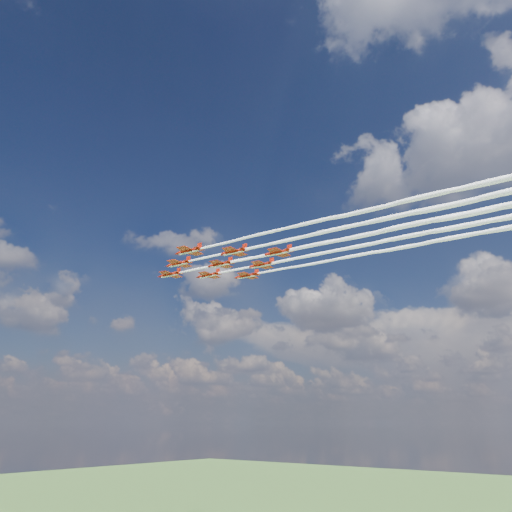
# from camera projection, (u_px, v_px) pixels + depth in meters

# --- Properties ---
(jet_lead) EXTENTS (128.61, 17.88, 2.49)m
(jet_lead) POSITION_uv_depth(u_px,v_px,m) (342.00, 239.00, 132.95)
(jet_lead) COLOR #AA1909
(jet_row2_port) EXTENTS (128.61, 17.88, 2.49)m
(jet_row2_port) POSITION_uv_depth(u_px,v_px,m) (369.00, 222.00, 121.71)
(jet_row2_port) COLOR #AA1909
(jet_row2_starb) EXTENTS (128.61, 17.88, 2.49)m
(jet_row2_starb) POSITION_uv_depth(u_px,v_px,m) (389.00, 240.00, 133.60)
(jet_row2_starb) COLOR #AA1909
(jet_row3_port) EXTENTS (128.61, 17.88, 2.49)m
(jet_row3_port) POSITION_uv_depth(u_px,v_px,m) (402.00, 202.00, 110.48)
(jet_row3_port) COLOR #AA1909
(jet_row3_centre) EXTENTS (128.61, 17.88, 2.49)m
(jet_row3_centre) POSITION_uv_depth(u_px,v_px,m) (421.00, 223.00, 122.37)
(jet_row3_centre) COLOR #AA1909
(jet_row3_starb) EXTENTS (128.61, 17.88, 2.49)m
(jet_row3_starb) POSITION_uv_depth(u_px,v_px,m) (436.00, 241.00, 134.25)
(jet_row3_starb) COLOR #AA1909
(jet_row4_port) EXTENTS (128.61, 17.88, 2.49)m
(jet_row4_port) POSITION_uv_depth(u_px,v_px,m) (458.00, 203.00, 111.14)
(jet_row4_port) COLOR #AA1909
(jet_row4_starb) EXTENTS (128.61, 17.88, 2.49)m
(jet_row4_starb) POSITION_uv_depth(u_px,v_px,m) (471.00, 224.00, 123.02)
(jet_row4_starb) COLOR #AA1909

